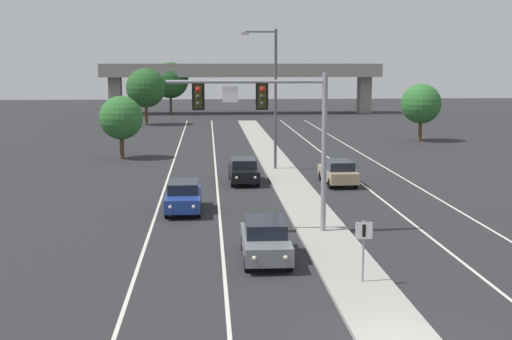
{
  "coord_description": "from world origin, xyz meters",
  "views": [
    {
      "loc": [
        -5.27,
        -17.57,
        7.77
      ],
      "look_at": [
        -3.2,
        11.33,
        3.2
      ],
      "focal_mm": 47.75,
      "sensor_mm": 36.0,
      "label": 1
    }
  ],
  "objects": [
    {
      "name": "lane_stripe_receding_center",
      "position": [
        4.7,
        25.0,
        0.0
      ],
      "size": [
        0.14,
        100.0,
        0.01
      ],
      "primitive_type": "cube",
      "color": "silver",
      "rests_on": "ground"
    },
    {
      "name": "tree_far_left_a",
      "position": [
        -10.8,
        86.69,
        5.16
      ],
      "size": [
        5.46,
        5.46,
        7.9
      ],
      "color": "#4C3823",
      "rests_on": "ground"
    },
    {
      "name": "tree_far_left_c",
      "position": [
        -12.95,
        68.97,
        4.65
      ],
      "size": [
        4.92,
        4.92,
        7.12
      ],
      "color": "#4C3823",
      "rests_on": "ground"
    },
    {
      "name": "overhead_signal_mast",
      "position": [
        -2.3,
        12.58,
        5.33
      ],
      "size": [
        7.17,
        0.44,
        7.2
      ],
      "color": "gray",
      "rests_on": "median_island"
    },
    {
      "name": "lane_stripe_oncoming_center",
      "position": [
        -4.7,
        25.0,
        0.0
      ],
      "size": [
        0.14,
        100.0,
        0.01
      ],
      "primitive_type": "cube",
      "color": "silver",
      "rests_on": "ground"
    },
    {
      "name": "median_sign_post",
      "position": [
        0.13,
        5.17,
        1.59
      ],
      "size": [
        0.6,
        0.1,
        2.2
      ],
      "color": "gray",
      "rests_on": "median_island"
    },
    {
      "name": "median_island",
      "position": [
        0.0,
        18.0,
        0.07
      ],
      "size": [
        2.4,
        110.0,
        0.15
      ],
      "primitive_type": "cube",
      "color": "#9E9B93",
      "rests_on": "ground"
    },
    {
      "name": "car_oncoming_black",
      "position": [
        -2.94,
        26.27,
        0.82
      ],
      "size": [
        1.86,
        4.49,
        1.58
      ],
      "color": "black",
      "rests_on": "ground"
    },
    {
      "name": "car_receding_tan",
      "position": [
        3.1,
        25.19,
        0.82
      ],
      "size": [
        1.93,
        4.51,
        1.58
      ],
      "color": "tan",
      "rests_on": "ground"
    },
    {
      "name": "edge_stripe_right",
      "position": [
        8.0,
        25.0,
        0.0
      ],
      "size": [
        0.14,
        100.0,
        0.01
      ],
      "primitive_type": "cube",
      "color": "silver",
      "rests_on": "ground"
    },
    {
      "name": "tree_far_right_c",
      "position": [
        15.98,
        48.92,
        3.74
      ],
      "size": [
        3.96,
        3.96,
        5.73
      ],
      "color": "#4C3823",
      "rests_on": "ground"
    },
    {
      "name": "tree_far_left_b",
      "position": [
        -12.28,
        38.29,
        3.35
      ],
      "size": [
        3.55,
        3.55,
        5.14
      ],
      "color": "#4C3823",
      "rests_on": "ground"
    },
    {
      "name": "overpass_bridge",
      "position": [
        0.0,
        87.46,
        5.78
      ],
      "size": [
        42.4,
        6.4,
        7.65
      ],
      "color": "gray",
      "rests_on": "ground"
    },
    {
      "name": "street_lamp_median",
      "position": [
        -0.59,
        31.28,
        5.79
      ],
      "size": [
        2.58,
        0.28,
        10.0
      ],
      "color": "#4C4C51",
      "rests_on": "median_island"
    },
    {
      "name": "edge_stripe_left",
      "position": [
        -8.0,
        25.0,
        0.0
      ],
      "size": [
        0.14,
        100.0,
        0.01
      ],
      "primitive_type": "cube",
      "color": "silver",
      "rests_on": "ground"
    },
    {
      "name": "car_oncoming_blue",
      "position": [
        -6.57,
        17.81,
        0.82
      ],
      "size": [
        1.83,
        4.47,
        1.58
      ],
      "color": "navy",
      "rests_on": "ground"
    },
    {
      "name": "car_oncoming_grey",
      "position": [
        -3.02,
        8.64,
        0.82
      ],
      "size": [
        1.85,
        4.48,
        1.58
      ],
      "color": "slate",
      "rests_on": "ground"
    }
  ]
}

